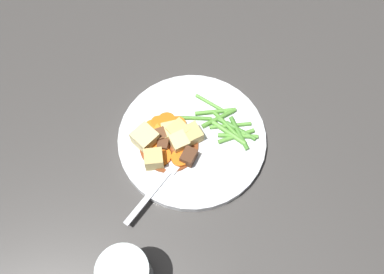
{
  "coord_description": "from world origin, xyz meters",
  "views": [
    {
      "loc": [
        0.2,
        0.26,
        0.7
      ],
      "look_at": [
        0.0,
        0.0,
        0.02
      ],
      "focal_mm": 39.12,
      "sensor_mm": 36.0,
      "label": 1
    }
  ],
  "objects_px": {
    "carrot_slice_5": "(155,146)",
    "potato_chunk_5": "(145,138)",
    "potato_chunk_3": "(191,135)",
    "meat_chunk_1": "(160,136)",
    "carrot_slice_2": "(153,128)",
    "carrot_slice_7": "(162,130)",
    "meat_chunk_2": "(163,143)",
    "carrot_slice_6": "(158,123)",
    "fork": "(161,181)",
    "carrot_slice_4": "(177,125)",
    "potato_chunk_0": "(178,131)",
    "potato_chunk_1": "(153,158)",
    "carrot_slice_0": "(161,155)",
    "carrot_slice_1": "(167,122)",
    "potato_chunk_2": "(178,140)",
    "carrot_slice_3": "(180,158)",
    "potato_chunk_4": "(170,131)",
    "meat_chunk_0": "(189,157)",
    "dinner_plate": "(192,139)"
  },
  "relations": [
    {
      "from": "carrot_slice_3",
      "to": "meat_chunk_1",
      "type": "height_order",
      "value": "meat_chunk_1"
    },
    {
      "from": "potato_chunk_0",
      "to": "potato_chunk_1",
      "type": "relative_size",
      "value": 1.05
    },
    {
      "from": "carrot_slice_4",
      "to": "potato_chunk_3",
      "type": "xyz_separation_m",
      "value": [
        -0.01,
        0.03,
        0.01
      ]
    },
    {
      "from": "carrot_slice_4",
      "to": "potato_chunk_0",
      "type": "bearing_deg",
      "value": 63.55
    },
    {
      "from": "carrot_slice_7",
      "to": "potato_chunk_0",
      "type": "relative_size",
      "value": 0.81
    },
    {
      "from": "carrot_slice_4",
      "to": "potato_chunk_4",
      "type": "xyz_separation_m",
      "value": [
        0.02,
        0.0,
        0.01
      ]
    },
    {
      "from": "potato_chunk_2",
      "to": "carrot_slice_5",
      "type": "bearing_deg",
      "value": -25.68
    },
    {
      "from": "carrot_slice_4",
      "to": "potato_chunk_3",
      "type": "bearing_deg",
      "value": 101.47
    },
    {
      "from": "potato_chunk_0",
      "to": "potato_chunk_5",
      "type": "distance_m",
      "value": 0.06
    },
    {
      "from": "carrot_slice_6",
      "to": "carrot_slice_2",
      "type": "bearing_deg",
      "value": 13.21
    },
    {
      "from": "meat_chunk_1",
      "to": "carrot_slice_6",
      "type": "bearing_deg",
      "value": -118.6
    },
    {
      "from": "carrot_slice_4",
      "to": "potato_chunk_5",
      "type": "height_order",
      "value": "potato_chunk_5"
    },
    {
      "from": "carrot_slice_7",
      "to": "meat_chunk_2",
      "type": "bearing_deg",
      "value": 59.78
    },
    {
      "from": "potato_chunk_3",
      "to": "carrot_slice_2",
      "type": "bearing_deg",
      "value": -50.71
    },
    {
      "from": "carrot_slice_0",
      "to": "potato_chunk_1",
      "type": "xyz_separation_m",
      "value": [
        0.02,
        0.0,
        0.01
      ]
    },
    {
      "from": "potato_chunk_2",
      "to": "meat_chunk_2",
      "type": "relative_size",
      "value": 1.22
    },
    {
      "from": "potato_chunk_0",
      "to": "potato_chunk_3",
      "type": "height_order",
      "value": "same"
    },
    {
      "from": "dinner_plate",
      "to": "potato_chunk_1",
      "type": "distance_m",
      "value": 0.09
    },
    {
      "from": "carrot_slice_6",
      "to": "potato_chunk_5",
      "type": "height_order",
      "value": "potato_chunk_5"
    },
    {
      "from": "potato_chunk_1",
      "to": "potato_chunk_5",
      "type": "relative_size",
      "value": 0.83
    },
    {
      "from": "carrot_slice_7",
      "to": "meat_chunk_0",
      "type": "distance_m",
      "value": 0.07
    },
    {
      "from": "carrot_slice_5",
      "to": "potato_chunk_5",
      "type": "xyz_separation_m",
      "value": [
        0.01,
        -0.02,
        0.01
      ]
    },
    {
      "from": "carrot_slice_5",
      "to": "potato_chunk_0",
      "type": "distance_m",
      "value": 0.05
    },
    {
      "from": "potato_chunk_2",
      "to": "carrot_slice_4",
      "type": "bearing_deg",
      "value": -122.51
    },
    {
      "from": "potato_chunk_3",
      "to": "meat_chunk_1",
      "type": "xyz_separation_m",
      "value": [
        0.05,
        -0.03,
        -0.0
      ]
    },
    {
      "from": "meat_chunk_0",
      "to": "fork",
      "type": "xyz_separation_m",
      "value": [
        0.06,
        0.0,
        -0.01
      ]
    },
    {
      "from": "potato_chunk_5",
      "to": "potato_chunk_3",
      "type": "bearing_deg",
      "value": 149.13
    },
    {
      "from": "dinner_plate",
      "to": "potato_chunk_5",
      "type": "bearing_deg",
      "value": -30.16
    },
    {
      "from": "carrot_slice_6",
      "to": "potato_chunk_3",
      "type": "distance_m",
      "value": 0.07
    },
    {
      "from": "carrot_slice_7",
      "to": "carrot_slice_1",
      "type": "bearing_deg",
      "value": -153.8
    },
    {
      "from": "carrot_slice_1",
      "to": "potato_chunk_5",
      "type": "xyz_separation_m",
      "value": [
        0.05,
        0.01,
        0.01
      ]
    },
    {
      "from": "dinner_plate",
      "to": "potato_chunk_1",
      "type": "height_order",
      "value": "potato_chunk_1"
    },
    {
      "from": "carrot_slice_2",
      "to": "carrot_slice_5",
      "type": "bearing_deg",
      "value": 61.35
    },
    {
      "from": "carrot_slice_6",
      "to": "fork",
      "type": "bearing_deg",
      "value": 57.58
    },
    {
      "from": "carrot_slice_4",
      "to": "meat_chunk_0",
      "type": "bearing_deg",
      "value": 71.94
    },
    {
      "from": "carrot_slice_7",
      "to": "meat_chunk_2",
      "type": "distance_m",
      "value": 0.03
    },
    {
      "from": "carrot_slice_3",
      "to": "carrot_slice_5",
      "type": "relative_size",
      "value": 1.13
    },
    {
      "from": "carrot_slice_6",
      "to": "potato_chunk_2",
      "type": "distance_m",
      "value": 0.05
    },
    {
      "from": "carrot_slice_2",
      "to": "potato_chunk_5",
      "type": "distance_m",
      "value": 0.03
    },
    {
      "from": "carrot_slice_1",
      "to": "potato_chunk_1",
      "type": "relative_size",
      "value": 1.09
    },
    {
      "from": "meat_chunk_0",
      "to": "meat_chunk_2",
      "type": "relative_size",
      "value": 1.13
    },
    {
      "from": "potato_chunk_1",
      "to": "meat_chunk_0",
      "type": "distance_m",
      "value": 0.06
    },
    {
      "from": "dinner_plate",
      "to": "carrot_slice_7",
      "type": "height_order",
      "value": "carrot_slice_7"
    },
    {
      "from": "carrot_slice_2",
      "to": "potato_chunk_1",
      "type": "relative_size",
      "value": 0.96
    },
    {
      "from": "carrot_slice_4",
      "to": "potato_chunk_2",
      "type": "xyz_separation_m",
      "value": [
        0.02,
        0.03,
        0.01
      ]
    },
    {
      "from": "carrot_slice_0",
      "to": "carrot_slice_7",
      "type": "height_order",
      "value": "carrot_slice_7"
    },
    {
      "from": "potato_chunk_3",
      "to": "carrot_slice_6",
      "type": "bearing_deg",
      "value": -61.84
    },
    {
      "from": "carrot_slice_1",
      "to": "potato_chunk_2",
      "type": "relative_size",
      "value": 1.13
    },
    {
      "from": "carrot_slice_1",
      "to": "fork",
      "type": "distance_m",
      "value": 0.11
    },
    {
      "from": "potato_chunk_0",
      "to": "meat_chunk_0",
      "type": "xyz_separation_m",
      "value": [
        0.01,
        0.05,
        -0.0
      ]
    }
  ]
}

